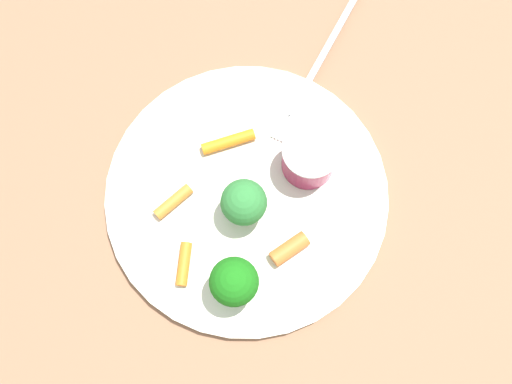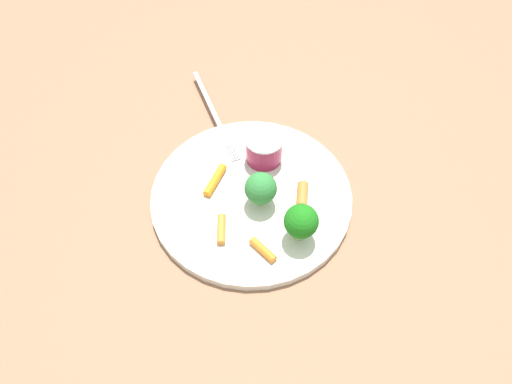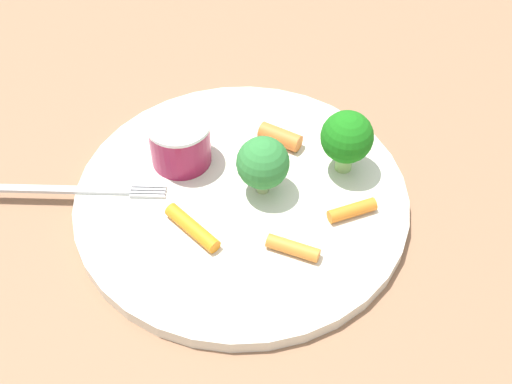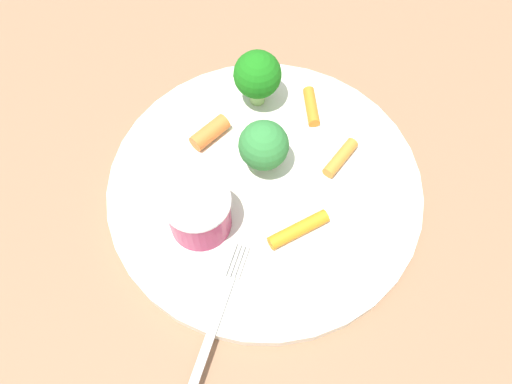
# 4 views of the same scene
# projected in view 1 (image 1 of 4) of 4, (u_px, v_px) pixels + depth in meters

# --- Properties ---
(ground_plane) EXTENTS (2.40, 2.40, 0.00)m
(ground_plane) POSITION_uv_depth(u_px,v_px,m) (247.00, 196.00, 0.55)
(ground_plane) COLOR #8C6448
(plate) EXTENTS (0.27, 0.27, 0.01)m
(plate) POSITION_uv_depth(u_px,v_px,m) (247.00, 195.00, 0.55)
(plate) COLOR silver
(plate) RESTS_ON ground_plane
(sauce_cup) EXTENTS (0.05, 0.05, 0.04)m
(sauce_cup) POSITION_uv_depth(u_px,v_px,m) (309.00, 158.00, 0.53)
(sauce_cup) COLOR maroon
(sauce_cup) RESTS_ON plate
(broccoli_floret_0) EXTENTS (0.04, 0.04, 0.05)m
(broccoli_floret_0) POSITION_uv_depth(u_px,v_px,m) (239.00, 202.00, 0.51)
(broccoli_floret_0) COLOR #93B071
(broccoli_floret_0) RESTS_ON plate
(broccoli_floret_1) EXTENTS (0.04, 0.04, 0.06)m
(broccoli_floret_1) POSITION_uv_depth(u_px,v_px,m) (233.00, 282.00, 0.49)
(broccoli_floret_1) COLOR #8AB969
(broccoli_floret_1) RESTS_ON plate
(carrot_stick_0) EXTENTS (0.05, 0.03, 0.01)m
(carrot_stick_0) POSITION_uv_depth(u_px,v_px,m) (228.00, 142.00, 0.55)
(carrot_stick_0) COLOR orange
(carrot_stick_0) RESTS_ON plate
(carrot_stick_1) EXTENTS (0.03, 0.04, 0.01)m
(carrot_stick_1) POSITION_uv_depth(u_px,v_px,m) (173.00, 202.00, 0.54)
(carrot_stick_1) COLOR orange
(carrot_stick_1) RESTS_ON plate
(carrot_stick_2) EXTENTS (0.01, 0.04, 0.01)m
(carrot_stick_2) POSITION_uv_depth(u_px,v_px,m) (184.00, 264.00, 0.52)
(carrot_stick_2) COLOR orange
(carrot_stick_2) RESTS_ON plate
(carrot_stick_3) EXTENTS (0.04, 0.03, 0.01)m
(carrot_stick_3) POSITION_uv_depth(u_px,v_px,m) (289.00, 249.00, 0.52)
(carrot_stick_3) COLOR orange
(carrot_stick_3) RESTS_ON plate
(fork) EXTENTS (0.08, 0.19, 0.00)m
(fork) POSITION_uv_depth(u_px,v_px,m) (320.00, 61.00, 0.58)
(fork) COLOR #B9BCBD
(fork) RESTS_ON plate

